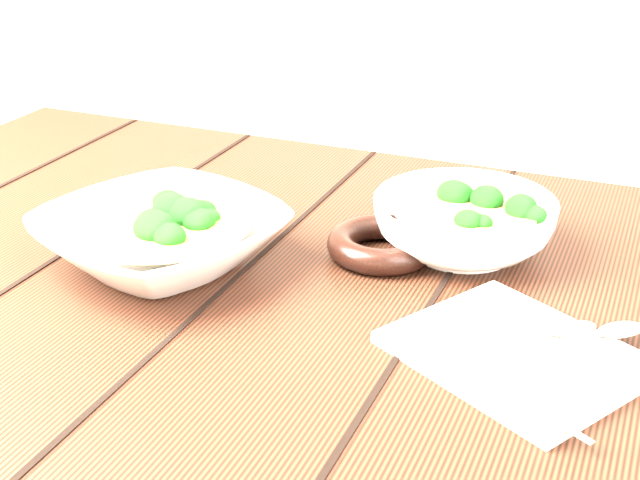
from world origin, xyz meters
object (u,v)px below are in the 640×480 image
table (268,368)px  napkin (516,353)px  soup_bowl_front (161,236)px  trivet (382,244)px  soup_bowl_back (464,224)px

table → napkin: napkin is taller
napkin → soup_bowl_front: bearing=-156.9°
table → napkin: (0.28, -0.07, 0.13)m
soup_bowl_front → napkin: bearing=-6.2°
table → napkin: bearing=-14.1°
table → soup_bowl_front: size_ratio=3.89×
trivet → napkin: trivet is taller
trivet → napkin: 0.23m
table → soup_bowl_back: soup_bowl_back is taller
napkin → soup_bowl_back: bearing=146.1°
soup_bowl_front → napkin: 0.39m
soup_bowl_front → trivet: soup_bowl_front is taller
trivet → soup_bowl_back: bearing=30.6°
soup_bowl_front → trivet: (0.21, 0.11, -0.02)m
table → napkin: 0.31m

